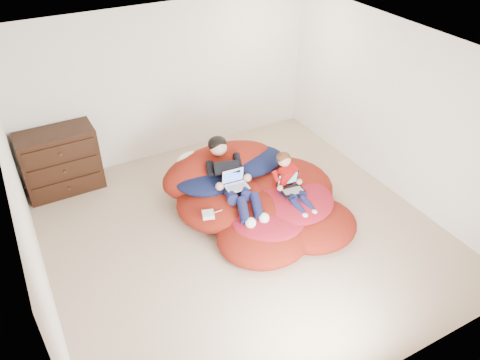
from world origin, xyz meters
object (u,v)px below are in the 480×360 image
object	(u,v)px
older_boy	(230,174)
laptop_white	(235,182)
beanbag_pile	(257,197)
younger_boy	(290,181)
laptop_black	(290,185)
dresser	(61,161)

from	to	relation	value
older_boy	laptop_white	xyz separation A→B (m)	(0.00, -0.15, -0.04)
beanbag_pile	younger_boy	world-z (taller)	younger_boy
older_boy	laptop_black	bearing A→B (deg)	-34.39
laptop_white	beanbag_pile	bearing A→B (deg)	0.92
beanbag_pile	laptop_white	bearing A→B (deg)	-179.08
dresser	laptop_black	world-z (taller)	dresser
beanbag_pile	younger_boy	distance (m)	0.58
beanbag_pile	laptop_white	size ratio (longest dim) A/B	7.56
older_boy	laptop_black	distance (m)	0.84
younger_boy	laptop_white	bearing A→B (deg)	156.04
older_boy	younger_boy	size ratio (longest dim) A/B	1.61
beanbag_pile	laptop_white	distance (m)	0.52
beanbag_pile	younger_boy	size ratio (longest dim) A/B	2.90
younger_boy	laptop_white	world-z (taller)	younger_boy
younger_boy	laptop_white	xyz separation A→B (m)	(-0.68, 0.30, 0.02)
laptop_black	younger_boy	bearing A→B (deg)	90.00
dresser	beanbag_pile	bearing A→B (deg)	-39.24
older_boy	laptop_white	distance (m)	0.15
dresser	older_boy	bearing A→B (deg)	-41.66
laptop_white	laptop_black	size ratio (longest dim) A/B	0.93
dresser	laptop_white	distance (m)	2.72
beanbag_pile	laptop_black	distance (m)	0.55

